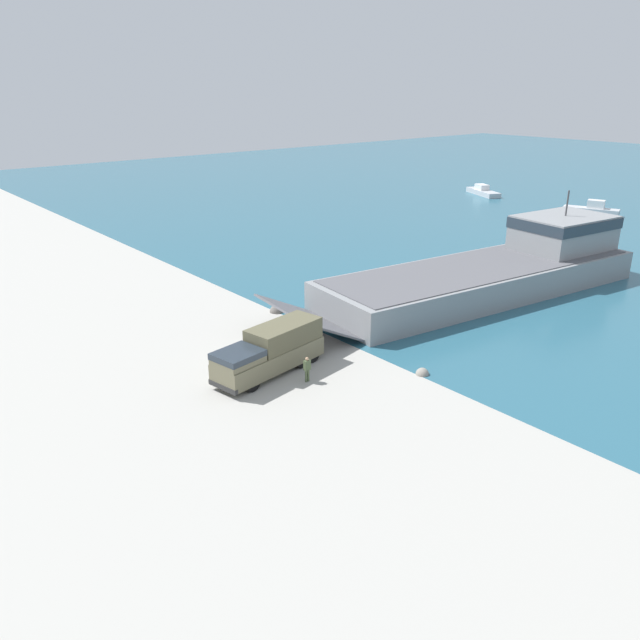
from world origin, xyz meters
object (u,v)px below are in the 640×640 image
Objects in this scene: moored_boat_b at (592,210)px; soldier_on_ramp at (307,368)px; moored_boat_a at (483,191)px; landing_craft at (501,267)px; military_truck at (270,351)px.

soldier_on_ramp is at bearing 174.17° from moored_boat_b.
moored_boat_b reaches higher than moored_boat_a.
moored_boat_a is at bearing -61.98° from soldier_on_ramp.
landing_craft reaches higher than military_truck.
military_truck is at bearing 50.87° from moored_boat_a.
military_truck is (1.07, -26.47, -0.53)m from landing_craft.
landing_craft is 4.55× the size of moored_boat_a.
moored_boat_b is (20.85, -2.75, 0.18)m from moored_boat_a.
soldier_on_ramp is 76.88m from moored_boat_a.
soldier_on_ramp is 0.21× the size of moored_boat_a.
moored_boat_a is 21.03m from moored_boat_b.
military_truck is 67.16m from moored_boat_b.
landing_craft is 41.22m from moored_boat_b.
landing_craft reaches higher than soldier_on_ramp.
soldier_on_ramp is at bearing 52.91° from moored_boat_a.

